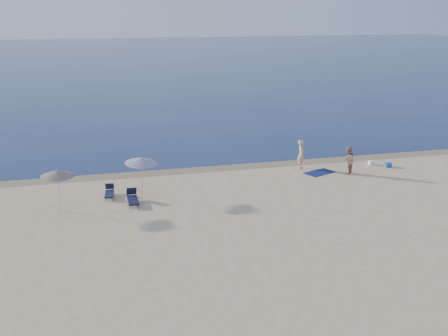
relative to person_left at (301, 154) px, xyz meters
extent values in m
plane|color=#D3B78C|center=(-2.18, -17.95, -0.97)|extent=(160.00, 160.00, 0.00)
cube|color=#0C1E4C|center=(-2.18, 82.05, -0.97)|extent=(240.00, 160.00, 0.01)
cube|color=#847254|center=(-2.18, 1.45, -0.97)|extent=(240.00, 1.60, 0.00)
imported|color=#E0AC7E|center=(0.00, 0.00, 0.00)|extent=(0.66, 0.82, 1.94)
imported|color=#AD755B|center=(2.46, -1.89, -0.09)|extent=(1.05, 1.08, 1.76)
cube|color=#0F184B|center=(0.80, -1.26, -0.95)|extent=(2.22, 1.74, 0.03)
cube|color=white|center=(4.99, -0.38, -0.83)|extent=(0.34, 0.30, 0.28)
cube|color=#2160B2|center=(5.79, -1.20, -0.82)|extent=(0.45, 0.34, 0.30)
cylinder|color=silver|center=(-10.85, -3.13, 0.05)|extent=(0.14, 0.24, 2.14)
cone|color=white|center=(-10.85, -2.92, 1.12)|extent=(2.45, 2.47, 0.51)
sphere|color=silver|center=(-10.85, -2.92, 1.30)|extent=(0.06, 0.06, 0.06)
cylinder|color=silver|center=(-15.35, -4.25, 0.02)|extent=(0.09, 0.15, 2.09)
cone|color=#BFB29D|center=(-15.35, -4.14, 1.07)|extent=(2.28, 2.29, 0.42)
sphere|color=silver|center=(-15.35, -4.14, 1.25)|extent=(0.06, 0.06, 0.06)
cube|color=#151D3A|center=(-12.69, -2.71, -0.78)|extent=(0.62, 1.37, 0.09)
cube|color=#151D3A|center=(-12.63, -2.05, -0.53)|extent=(0.52, 0.37, 0.43)
cylinder|color=#A5A5AD|center=(-12.50, -2.73, -0.87)|extent=(0.03, 0.03, 0.19)
cube|color=#121533|center=(-11.53, -4.20, -0.75)|extent=(0.58, 1.51, 0.10)
cube|color=#121533|center=(-11.52, -3.45, -0.47)|extent=(0.56, 0.38, 0.49)
cylinder|color=#A5A5AD|center=(-11.31, -4.21, -0.86)|extent=(0.03, 0.03, 0.22)
camera|label=1|loc=(-14.11, -33.35, 9.43)|focal=45.00mm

